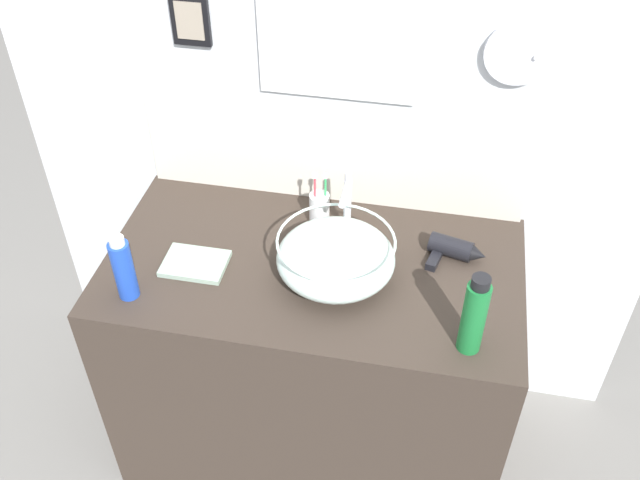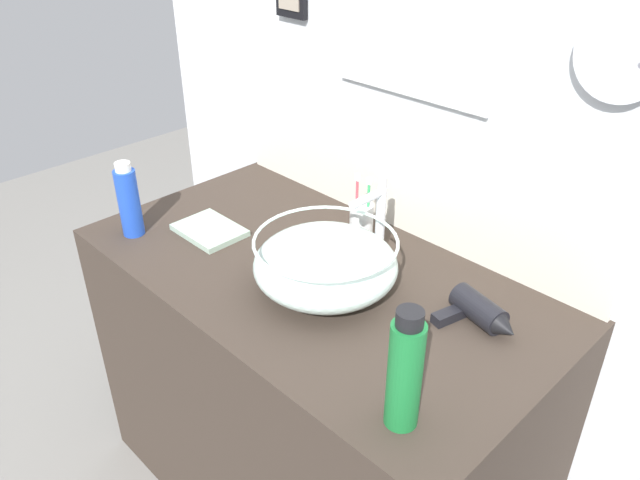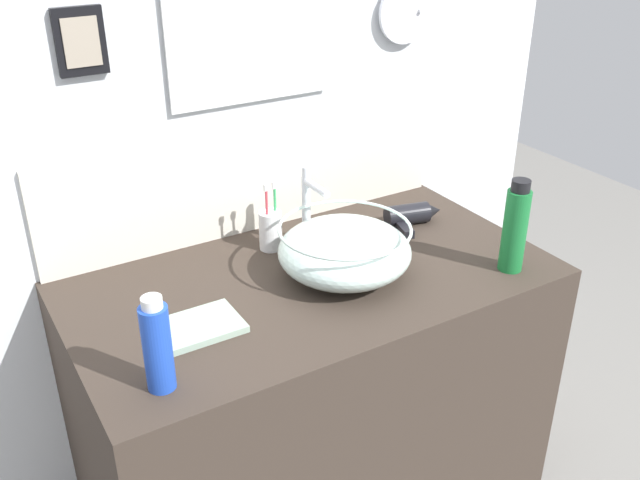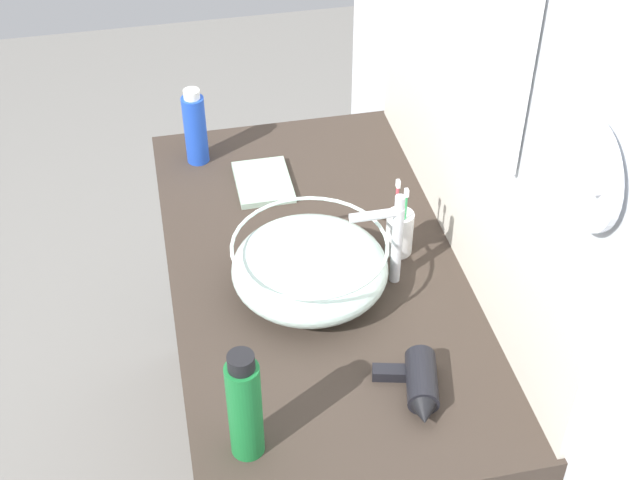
% 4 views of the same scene
% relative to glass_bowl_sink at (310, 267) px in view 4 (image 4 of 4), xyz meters
% --- Properties ---
extents(vanity_counter, '(1.23, 0.67, 0.84)m').
position_rel_glass_bowl_sink_xyz_m(vanity_counter, '(-0.07, 0.03, -0.49)').
color(vanity_counter, '#382D26').
rests_on(vanity_counter, ground).
extents(back_panel, '(2.08, 0.10, 2.46)m').
position_rel_glass_bowl_sink_xyz_m(back_panel, '(-0.07, 0.40, 0.32)').
color(back_panel, silver).
rests_on(back_panel, ground).
extents(glass_bowl_sink, '(0.34, 0.34, 0.14)m').
position_rel_glass_bowl_sink_xyz_m(glass_bowl_sink, '(0.00, 0.00, 0.00)').
color(glass_bowl_sink, silver).
rests_on(glass_bowl_sink, vanity_counter).
extents(faucet, '(0.02, 0.12, 0.23)m').
position_rel_glass_bowl_sink_xyz_m(faucet, '(-0.00, 0.18, 0.06)').
color(faucet, silver).
rests_on(faucet, vanity_counter).
extents(hair_drier, '(0.18, 0.13, 0.06)m').
position_rel_glass_bowl_sink_xyz_m(hair_drier, '(0.33, 0.15, -0.04)').
color(hair_drier, black).
rests_on(hair_drier, vanity_counter).
extents(toothbrush_cup, '(0.06, 0.06, 0.19)m').
position_rel_glass_bowl_sink_xyz_m(toothbrush_cup, '(-0.09, 0.23, -0.02)').
color(toothbrush_cup, white).
rests_on(toothbrush_cup, vanity_counter).
extents(shampoo_bottle, '(0.06, 0.06, 0.21)m').
position_rel_glass_bowl_sink_xyz_m(shampoo_bottle, '(-0.56, -0.19, 0.03)').
color(shampoo_bottle, blue).
rests_on(shampoo_bottle, vanity_counter).
extents(lotion_bottle, '(0.06, 0.06, 0.25)m').
position_rel_glass_bowl_sink_xyz_m(lotion_bottle, '(0.39, -0.20, 0.05)').
color(lotion_bottle, '#197233').
rests_on(lotion_bottle, vanity_counter).
extents(hand_towel, '(0.19, 0.14, 0.02)m').
position_rel_glass_bowl_sink_xyz_m(hand_towel, '(-0.41, -0.04, -0.06)').
color(hand_towel, '#99B29E').
rests_on(hand_towel, vanity_counter).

